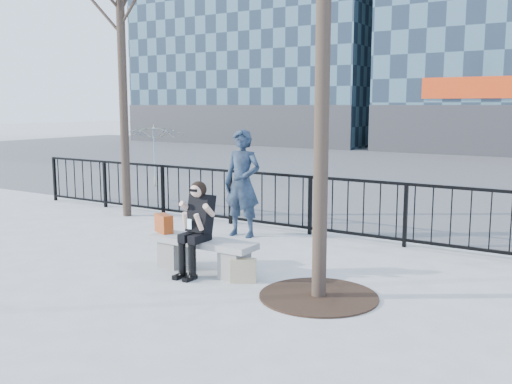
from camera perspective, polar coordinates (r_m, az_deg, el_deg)
The scene contains 10 objects.
ground at distance 8.37m, azimuth -5.30°, elevation -7.95°, with size 120.00×120.00×0.00m, color gray.
street_surface at distance 22.03m, azimuth 19.18°, elevation 1.98°, with size 60.00×23.00×0.01m, color #474747.
railing at distance 10.71m, azimuth 4.47°, elevation -1.21°, with size 14.00×0.06×1.10m.
tree_grate at distance 7.33m, azimuth 6.28°, elevation -10.31°, with size 1.50×1.50×0.02m, color black.
bench_main at distance 8.29m, azimuth -5.33°, elevation -5.95°, with size 1.65×0.46×0.49m.
seated_woman at distance 8.08m, azimuth -6.05°, elevation -3.66°, with size 0.50×0.64×1.34m.
handbag at distance 8.69m, azimuth -9.20°, elevation -3.13°, with size 0.33×0.16×0.28m, color #983912.
shopping_bag at distance 7.81m, azimuth -1.28°, elevation -7.87°, with size 0.35×0.13×0.33m, color beige.
standing_man at distance 10.38m, azimuth -1.38°, elevation 0.87°, with size 0.72×0.47×1.96m, color black.
vendor_umbrella at distance 17.02m, azimuth -10.22°, elevation 3.59°, with size 2.00×2.05×1.84m, color gold.
Camera 1 is at (4.91, -6.34, 2.39)m, focal length 40.00 mm.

